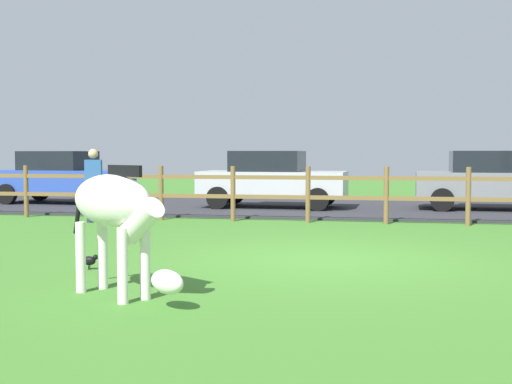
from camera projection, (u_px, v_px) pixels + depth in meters
name	position (u px, v px, depth m)	size (l,w,h in m)	color
ground_plane	(321.00, 259.00, 9.55)	(60.00, 60.00, 0.00)	#3D7528
parking_asphalt	(351.00, 207.00, 18.67)	(28.00, 7.40, 0.05)	#2D2D33
paddock_fence	(308.00, 191.00, 14.56)	(20.61, 0.11, 1.25)	brown
zebra	(116.00, 211.00, 6.96)	(1.68, 1.26, 1.41)	white
crow_on_grass	(90.00, 260.00, 8.65)	(0.21, 0.10, 0.20)	black
parked_car_grey	(492.00, 180.00, 17.37)	(4.06, 1.99, 1.56)	slate
parked_car_blue	(62.00, 177.00, 19.69)	(4.11, 2.10, 1.56)	#2D4CAD
parked_car_silver	(272.00, 179.00, 18.13)	(4.06, 2.00, 1.56)	#B7BABF
visitor_near_fence	(94.00, 182.00, 14.59)	(0.41, 0.31, 1.64)	#232847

